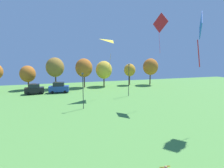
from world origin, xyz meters
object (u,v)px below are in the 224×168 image
at_px(kite_flying_1, 114,50).
at_px(parked_car_second_from_left, 59,88).
at_px(kite_flying_4, 160,24).
at_px(treeline_tree_5, 130,70).
at_px(light_post_1, 129,78).
at_px(treeline_tree_3, 84,68).
at_px(treeline_tree_2, 55,67).
at_px(treeline_tree_6, 150,67).
at_px(kite_flying_6, 201,28).
at_px(treeline_tree_4, 104,70).
at_px(light_post_0, 83,89).
at_px(parked_car_leftmost, 34,89).
at_px(treeline_tree_1, 28,74).

height_order(kite_flying_1, parked_car_second_from_left, kite_flying_1).
height_order(kite_flying_4, treeline_tree_5, kite_flying_4).
distance_m(parked_car_second_from_left, light_post_1, 16.86).
bearing_deg(treeline_tree_3, kite_flying_1, -73.45).
height_order(kite_flying_4, light_post_1, kite_flying_4).
distance_m(light_post_1, treeline_tree_2, 20.77).
distance_m(kite_flying_1, kite_flying_4, 10.30).
bearing_deg(treeline_tree_6, kite_flying_1, -139.85).
relative_size(kite_flying_6, treeline_tree_5, 0.44).
bearing_deg(kite_flying_6, treeline_tree_4, 83.09).
bearing_deg(light_post_0, light_post_1, 31.69).
relative_size(kite_flying_1, light_post_1, 0.65).
bearing_deg(parked_car_leftmost, light_post_1, -25.23).
relative_size(treeline_tree_5, treeline_tree_6, 0.80).
relative_size(parked_car_leftmost, light_post_0, 0.71).
xyz_separation_m(kite_flying_1, treeline_tree_1, (-18.70, 14.89, -5.85)).
xyz_separation_m(treeline_tree_1, treeline_tree_5, (28.18, -0.33, 0.38)).
xyz_separation_m(treeline_tree_1, treeline_tree_6, (34.42, -1.62, 1.34)).
bearing_deg(kite_flying_1, parked_car_second_from_left, 142.42).
height_order(kite_flying_6, light_post_1, kite_flying_6).
distance_m(parked_car_second_from_left, treeline_tree_1, 10.35).
height_order(kite_flying_1, treeline_tree_4, kite_flying_1).
relative_size(parked_car_leftmost, treeline_tree_6, 0.53).
bearing_deg(kite_flying_1, treeline_tree_3, 106.55).
xyz_separation_m(kite_flying_4, parked_car_second_from_left, (-17.01, 15.86, -12.80)).
bearing_deg(treeline_tree_2, treeline_tree_4, 0.65).
bearing_deg(kite_flying_1, kite_flying_6, -97.49).
height_order(kite_flying_4, treeline_tree_2, kite_flying_4).
bearing_deg(light_post_1, kite_flying_6, -104.60).
xyz_separation_m(parked_car_leftmost, treeline_tree_3, (12.22, 5.66, 4.28)).
bearing_deg(light_post_0, treeline_tree_6, 40.12).
height_order(kite_flying_6, treeline_tree_1, kite_flying_6).
bearing_deg(treeline_tree_1, kite_flying_6, -69.97).
xyz_separation_m(parked_car_second_from_left, treeline_tree_1, (-7.63, 6.38, 2.86)).
xyz_separation_m(kite_flying_1, treeline_tree_3, (-4.26, 14.33, -4.51)).
bearing_deg(treeline_tree_1, kite_flying_4, -42.06).
bearing_deg(treeline_tree_2, treeline_tree_3, -0.29).
xyz_separation_m(kite_flying_4, treeline_tree_2, (-17.82, 21.71, -8.33)).
bearing_deg(treeline_tree_6, treeline_tree_2, 177.72).
xyz_separation_m(treeline_tree_4, treeline_tree_6, (14.24, -1.25, 0.73)).
distance_m(parked_car_leftmost, treeline_tree_6, 32.81).
bearing_deg(parked_car_second_from_left, treeline_tree_6, 16.05).
height_order(light_post_0, light_post_1, light_post_1).
relative_size(kite_flying_1, treeline_tree_1, 0.72).
bearing_deg(treeline_tree_2, treeline_tree_5, 0.53).
bearing_deg(treeline_tree_6, treeline_tree_1, 177.30).
height_order(kite_flying_1, light_post_0, kite_flying_1).
distance_m(light_post_0, treeline_tree_6, 29.91).
height_order(light_post_1, treeline_tree_6, treeline_tree_6).
bearing_deg(treeline_tree_3, parked_car_leftmost, -155.14).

